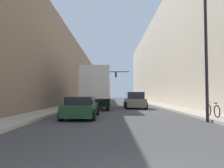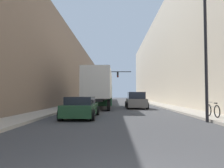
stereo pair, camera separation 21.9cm
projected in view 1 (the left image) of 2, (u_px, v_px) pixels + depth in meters
name	position (u px, v px, depth m)	size (l,w,h in m)	color
sidewalk_right	(154.00, 104.00, 32.94)	(2.02, 80.00, 0.15)	#B2A899
sidewalk_left	(79.00, 104.00, 32.98)	(2.02, 80.00, 0.15)	#B2A899
building_right	(180.00, 55.00, 33.28)	(6.00, 80.00, 14.98)	beige
building_left	(53.00, 69.00, 33.24)	(6.00, 80.00, 10.71)	#846B56
semi_truck	(99.00, 88.00, 24.17)	(2.58, 12.10, 3.95)	silver
sedan_car	(82.00, 107.00, 13.68)	(2.03, 4.58, 1.32)	#234C2D
suv_car	(136.00, 101.00, 22.93)	(2.15, 4.45, 1.71)	slate
traffic_signal_gantry	(100.00, 80.00, 37.48)	(7.00, 0.35, 5.67)	black
street_lamp	(207.00, 29.00, 11.72)	(0.44, 0.44, 7.90)	black
parked_bicycle	(213.00, 110.00, 12.82)	(0.44, 1.82, 0.86)	black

